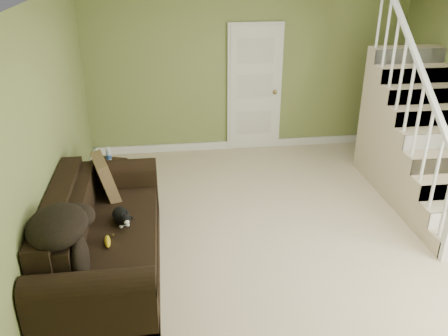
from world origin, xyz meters
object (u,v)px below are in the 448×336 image
object	(u,v)px
side_table	(107,182)
banana	(108,241)
cat	(121,217)
sofa	(101,245)

from	to	relation	value
side_table	banana	bearing A→B (deg)	-83.71
cat	banana	world-z (taller)	cat
side_table	banana	world-z (taller)	side_table
side_table	banana	size ratio (longest dim) A/B	3.77
side_table	cat	distance (m)	1.52
sofa	cat	world-z (taller)	sofa
sofa	banana	distance (m)	0.30
sofa	banana	bearing A→B (deg)	-65.48
sofa	side_table	distance (m)	1.58
sofa	cat	size ratio (longest dim) A/B	5.41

